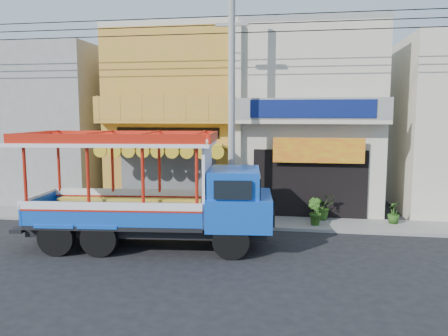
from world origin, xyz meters
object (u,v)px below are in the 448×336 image
(green_sign, at_px, (99,206))
(potted_plant_c, at_px, (394,213))
(potted_plant_b, at_px, (314,212))
(songthaew_truck, at_px, (167,193))
(utility_pole, at_px, (236,95))
(potted_plant_a, at_px, (322,207))

(green_sign, relative_size, potted_plant_c, 1.21)
(potted_plant_b, bearing_deg, potted_plant_c, -117.70)
(songthaew_truck, relative_size, potted_plant_b, 8.06)
(utility_pole, height_order, green_sign, utility_pole)
(utility_pole, bearing_deg, potted_plant_c, 10.30)
(songthaew_truck, height_order, potted_plant_b, songthaew_truck)
(utility_pole, height_order, potted_plant_a, utility_pole)
(green_sign, xyz_separation_m, potted_plant_a, (9.13, 0.86, 0.09))
(potted_plant_a, relative_size, potted_plant_b, 1.01)
(potted_plant_c, bearing_deg, songthaew_truck, -29.07)
(utility_pole, distance_m, potted_plant_c, 7.63)
(utility_pole, relative_size, potted_plant_a, 26.94)
(songthaew_truck, xyz_separation_m, potted_plant_c, (7.93, 3.98, -1.27))
(potted_plant_b, bearing_deg, potted_plant_a, -61.67)
(utility_pole, distance_m, potted_plant_a, 5.69)
(potted_plant_b, height_order, potted_plant_c, potted_plant_b)
(green_sign, xyz_separation_m, potted_plant_c, (11.83, 0.64, -0.01))
(songthaew_truck, relative_size, green_sign, 8.12)
(utility_pole, bearing_deg, potted_plant_a, 21.47)
(songthaew_truck, relative_size, potted_plant_a, 7.96)
(songthaew_truck, bearing_deg, potted_plant_c, 26.68)
(potted_plant_a, distance_m, potted_plant_c, 2.71)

